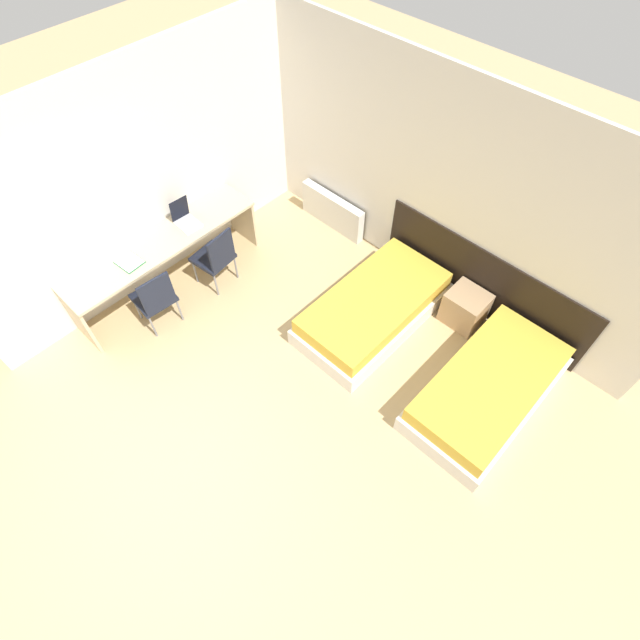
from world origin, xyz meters
The scene contains 13 objects.
ground_plane centered at (0.00, 0.00, 0.00)m, with size 20.00×20.00×0.00m, color tan.
wall_back centered at (0.00, 3.89, 1.35)m, with size 5.65×0.05×2.70m.
wall_left centered at (-2.35, 1.93, 1.35)m, with size 0.05×4.87×2.70m.
headboard_panel centered at (0.96, 3.86, 0.47)m, with size 2.66×0.03×0.94m.
bed_near_window centered at (0.17, 2.87, 0.21)m, with size 0.98×1.90×0.43m.
bed_near_door centered at (1.74, 2.87, 0.21)m, with size 0.98×1.90×0.43m.
nightstand centered at (0.96, 3.62, 0.22)m, with size 0.45×0.41×0.45m.
radiator centered at (-1.32, 3.77, 0.25)m, with size 1.04×0.12×0.50m.
desk centered at (-2.04, 1.55, 0.61)m, with size 0.57×2.45×0.76m.
chair_near_laptop centered at (-1.63, 2.00, 0.48)m, with size 0.47×0.47×0.87m.
chair_near_notebook centered at (-1.63, 1.11, 0.48)m, with size 0.46×0.46×0.87m.
laptop centered at (-2.07, 1.97, 0.82)m, with size 0.32×0.26×0.32m.
open_notebook centered at (-2.01, 1.13, 0.76)m, with size 0.30×0.26×0.02m.
Camera 1 is at (2.22, -0.21, 4.87)m, focal length 28.00 mm.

